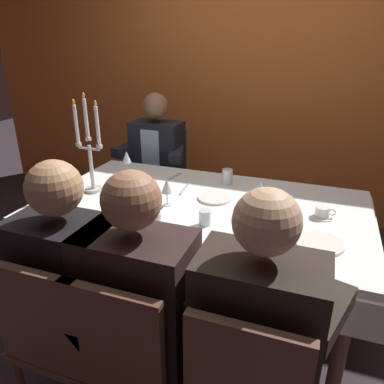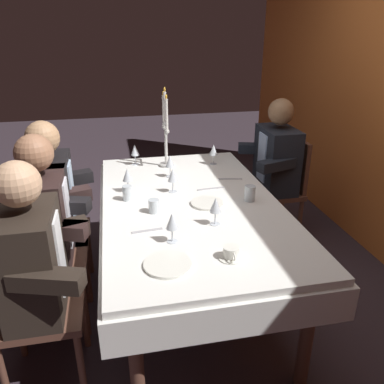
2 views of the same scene
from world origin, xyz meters
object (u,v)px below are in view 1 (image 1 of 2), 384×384
(wine_glass_6, at_px, (167,187))
(water_tumbler_0, at_px, (205,218))
(dining_table, at_px, (201,221))
(dinner_plate_1, at_px, (320,243))
(wine_glass_1, at_px, (278,211))
(candelabra, at_px, (90,153))
(dinner_plate_0, at_px, (215,198))
(wine_glass_4, at_px, (127,158))
(seated_diner_0, at_px, (158,152))
(wine_glass_5, at_px, (125,179))
(coffee_cup_0, at_px, (322,213))
(wine_glass_3, at_px, (260,188))
(wine_glass_0, at_px, (132,205))
(seated_diner_3, at_px, (257,328))
(water_tumbler_1, at_px, (156,222))
(wine_glass_2, at_px, (56,185))
(water_tumbler_2, at_px, (227,176))
(seated_diner_2, at_px, (137,297))
(seated_diner_1, at_px, (68,280))

(wine_glass_6, bearing_deg, water_tumbler_0, -29.39)
(water_tumbler_0, bearing_deg, dining_table, 112.98)
(dinner_plate_1, relative_size, wine_glass_1, 1.39)
(candelabra, relative_size, dinner_plate_0, 2.99)
(wine_glass_4, relative_size, seated_diner_0, 0.13)
(wine_glass_5, relative_size, coffee_cup_0, 1.24)
(candelabra, bearing_deg, coffee_cup_0, 4.63)
(wine_glass_1, xyz_separation_m, wine_glass_3, (-0.14, 0.27, 0.00))
(wine_glass_4, distance_m, wine_glass_5, 0.44)
(wine_glass_0, height_order, wine_glass_1, same)
(seated_diner_3, bearing_deg, water_tumbler_1, 141.13)
(seated_diner_3, bearing_deg, wine_glass_2, 155.39)
(wine_glass_3, bearing_deg, seated_diner_3, -79.48)
(dinner_plate_0, relative_size, seated_diner_0, 0.17)
(water_tumbler_0, xyz_separation_m, coffee_cup_0, (0.57, 0.31, -0.01))
(dinner_plate_1, height_order, water_tumbler_1, water_tumbler_1)
(water_tumbler_2, bearing_deg, seated_diner_0, 145.78)
(dinner_plate_1, relative_size, water_tumbler_0, 2.77)
(wine_glass_1, relative_size, seated_diner_3, 0.13)
(dinner_plate_1, height_order, wine_glass_3, wine_glass_3)
(wine_glass_3, bearing_deg, wine_glass_2, -161.92)
(dinner_plate_0, xyz_separation_m, wine_glass_0, (-0.30, -0.47, 0.11))
(wine_glass_2, distance_m, wine_glass_6, 0.65)
(seated_diner_2, bearing_deg, water_tumbler_0, 85.04)
(water_tumbler_2, distance_m, seated_diner_0, 0.92)
(wine_glass_4, height_order, water_tumbler_0, wine_glass_4)
(wine_glass_3, height_order, seated_diner_3, seated_diner_3)
(coffee_cup_0, bearing_deg, seated_diner_1, -135.02)
(wine_glass_2, relative_size, seated_diner_2, 0.13)
(seated_diner_0, relative_size, seated_diner_2, 1.00)
(dining_table, height_order, candelabra, candelabra)
(dining_table, bearing_deg, seated_diner_3, -60.35)
(water_tumbler_2, height_order, seated_diner_1, seated_diner_1)
(wine_glass_4, xyz_separation_m, water_tumbler_1, (0.57, -0.71, -0.07))
(water_tumbler_1, relative_size, seated_diner_0, 0.08)
(water_tumbler_2, bearing_deg, dining_table, -98.89)
(coffee_cup_0, bearing_deg, water_tumbler_1, -150.14)
(candelabra, relative_size, wine_glass_4, 3.74)
(dinner_plate_1, distance_m, water_tumbler_2, 0.88)
(candelabra, bearing_deg, wine_glass_3, 6.97)
(water_tumbler_1, bearing_deg, wine_glass_3, 46.93)
(dinner_plate_1, distance_m, seated_diner_2, 0.90)
(water_tumbler_2, bearing_deg, seated_diner_3, -70.45)
(water_tumbler_1, relative_size, seated_diner_1, 0.08)
(wine_glass_5, height_order, seated_diner_2, seated_diner_2)
(water_tumbler_2, relative_size, seated_diner_0, 0.08)
(seated_diner_2, bearing_deg, seated_diner_1, 180.00)
(wine_glass_3, height_order, water_tumbler_0, wine_glass_3)
(dinner_plate_0, relative_size, wine_glass_1, 1.25)
(wine_glass_1, relative_size, wine_glass_4, 1.00)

